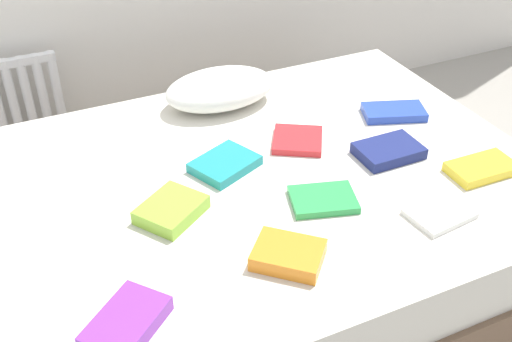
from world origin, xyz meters
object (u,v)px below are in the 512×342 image
(textbook_green, at_px, (323,200))
(textbook_white, at_px, (439,214))
(textbook_lime, at_px, (171,210))
(textbook_yellow, at_px, (482,168))
(textbook_teal, at_px, (225,164))
(pillow, at_px, (220,89))
(textbook_purple, at_px, (126,323))
(bed, at_px, (262,228))
(textbook_orange, at_px, (288,255))
(textbook_blue, at_px, (394,112))
(textbook_navy, at_px, (389,151))
(radiator, at_px, (7,108))
(textbook_red, at_px, (298,140))

(textbook_green, bearing_deg, textbook_white, -19.33)
(textbook_lime, distance_m, textbook_yellow, 1.10)
(textbook_teal, relative_size, textbook_green, 1.03)
(pillow, distance_m, textbook_purple, 1.23)
(bed, distance_m, textbook_orange, 0.53)
(pillow, distance_m, textbook_blue, 0.72)
(textbook_green, height_order, textbook_white, textbook_green)
(bed, distance_m, textbook_navy, 0.55)
(radiator, relative_size, textbook_lime, 2.58)
(pillow, relative_size, textbook_teal, 2.12)
(textbook_green, xyz_separation_m, textbook_red, (0.10, 0.36, 0.00))
(textbook_orange, relative_size, textbook_green, 0.94)
(textbook_red, relative_size, textbook_white, 0.94)
(bed, height_order, pillow, pillow)
(radiator, distance_m, textbook_navy, 1.80)
(textbook_purple, bearing_deg, textbook_yellow, -32.72)
(textbook_red, bearing_deg, textbook_purple, -112.71)
(textbook_lime, height_order, textbook_purple, same)
(textbook_orange, bearing_deg, textbook_navy, 72.59)
(pillow, bearing_deg, textbook_blue, -32.64)
(radiator, relative_size, textbook_yellow, 2.20)
(radiator, relative_size, pillow, 1.13)
(textbook_orange, xyz_separation_m, textbook_yellow, (0.83, 0.12, -0.01))
(textbook_purple, height_order, textbook_white, textbook_purple)
(pillow, distance_m, textbook_red, 0.44)
(textbook_purple, bearing_deg, bed, -1.72)
(textbook_teal, height_order, textbook_green, textbook_teal)
(textbook_yellow, relative_size, textbook_red, 1.27)
(textbook_lime, xyz_separation_m, textbook_yellow, (1.08, -0.23, -0.01))
(textbook_orange, xyz_separation_m, textbook_white, (0.54, -0.02, -0.01))
(radiator, height_order, textbook_teal, radiator)
(textbook_red, bearing_deg, textbook_blue, 33.15)
(textbook_purple, relative_size, textbook_red, 1.20)
(bed, height_order, textbook_white, textbook_white)
(textbook_red, bearing_deg, textbook_white, -39.46)
(textbook_green, bearing_deg, textbook_blue, 51.00)
(bed, distance_m, pillow, 0.63)
(textbook_purple, xyz_separation_m, textbook_teal, (0.52, 0.58, -0.01))
(textbook_yellow, bearing_deg, textbook_navy, 137.21)
(textbook_navy, bearing_deg, pillow, 123.77)
(radiator, bearing_deg, textbook_orange, -68.54)
(textbook_navy, relative_size, textbook_red, 1.23)
(textbook_lime, xyz_separation_m, textbook_white, (0.78, -0.37, -0.01))
(textbook_purple, xyz_separation_m, textbook_white, (1.04, 0.04, -0.01))
(textbook_yellow, bearing_deg, textbook_orange, -170.82)
(pillow, relative_size, textbook_navy, 2.00)
(textbook_lime, xyz_separation_m, textbook_red, (0.58, 0.22, -0.01))
(textbook_blue, distance_m, textbook_green, 0.67)
(textbook_blue, bearing_deg, textbook_teal, -155.85)
(textbook_orange, bearing_deg, textbook_blue, 78.95)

